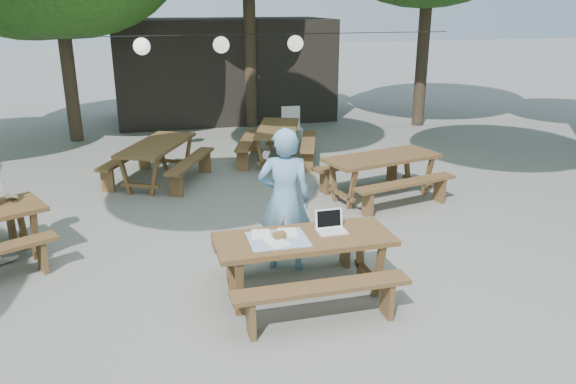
{
  "coord_description": "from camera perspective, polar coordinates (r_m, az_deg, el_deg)",
  "views": [
    {
      "loc": [
        -1.96,
        -5.94,
        3.25
      ],
      "look_at": [
        -0.29,
        0.31,
        1.05
      ],
      "focal_mm": 35.0,
      "sensor_mm": 36.0,
      "label": 1
    }
  ],
  "objects": [
    {
      "name": "plastic_chair",
      "position": [
        13.39,
        0.41,
        5.87
      ],
      "size": [
        0.48,
        0.48,
        0.9
      ],
      "rotation": [
        0.0,
        0.0,
        -0.09
      ],
      "color": "silver",
      "rests_on": "ground"
    },
    {
      "name": "main_picnic_table",
      "position": [
        6.46,
        1.62,
        -7.51
      ],
      "size": [
        2.0,
        1.58,
        0.75
      ],
      "color": "#53361D",
      "rests_on": "ground"
    },
    {
      "name": "pavilion",
      "position": [
        16.72,
        -6.59,
        12.31
      ],
      "size": [
        6.0,
        3.0,
        2.8
      ],
      "primitive_type": "cube",
      "color": "black",
      "rests_on": "ground"
    },
    {
      "name": "ground",
      "position": [
        7.04,
        2.94,
        -8.71
      ],
      "size": [
        80.0,
        80.0,
        0.0
      ],
      "primitive_type": "plane",
      "color": "slate",
      "rests_on": "ground"
    },
    {
      "name": "picnic_table_ne",
      "position": [
        9.83,
        9.47,
        1.59
      ],
      "size": [
        2.21,
        1.97,
        0.75
      ],
      "rotation": [
        0.0,
        0.0,
        0.23
      ],
      "color": "#53361D",
      "rests_on": "ground"
    },
    {
      "name": "picnic_table_far_e",
      "position": [
        11.96,
        -1.04,
        4.93
      ],
      "size": [
        2.11,
        2.31,
        0.75
      ],
      "rotation": [
        0.0,
        0.0,
        1.24
      ],
      "color": "#53361D",
      "rests_on": "ground"
    },
    {
      "name": "picnic_table_far_w",
      "position": [
        10.84,
        -13.05,
        2.98
      ],
      "size": [
        2.25,
        2.4,
        0.75
      ],
      "rotation": [
        0.0,
        0.0,
        1.12
      ],
      "color": "#53361D",
      "rests_on": "ground"
    },
    {
      "name": "woman",
      "position": [
        6.97,
        -0.34,
        -0.79
      ],
      "size": [
        0.77,
        0.62,
        1.83
      ],
      "primitive_type": "imported",
      "rotation": [
        0.0,
        0.0,
        2.83
      ],
      "color": "#6C9FC5",
      "rests_on": "ground"
    },
    {
      "name": "laptop",
      "position": [
        6.47,
        4.32,
        -3.41
      ],
      "size": [
        0.33,
        0.26,
        0.24
      ],
      "rotation": [
        0.0,
        0.0,
        -0.01
      ],
      "color": "white",
      "rests_on": "main_picnic_table"
    },
    {
      "name": "paper_lanterns",
      "position": [
        12.1,
        -6.74,
        14.65
      ],
      "size": [
        9.0,
        0.34,
        0.38
      ],
      "color": "black",
      "rests_on": "ground"
    },
    {
      "name": "tabletop_clutter",
      "position": [
        6.24,
        -1.04,
        -4.71
      ],
      "size": [
        0.66,
        0.62,
        0.08
      ],
      "color": "#3564B7",
      "rests_on": "main_picnic_table"
    }
  ]
}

